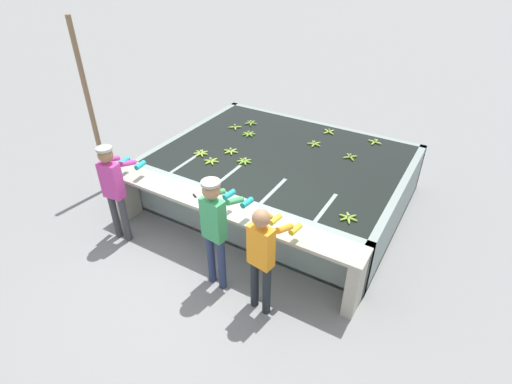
# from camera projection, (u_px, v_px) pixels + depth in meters

# --- Properties ---
(ground_plane) EXTENTS (80.00, 80.00, 0.00)m
(ground_plane) POSITION_uv_depth(u_px,v_px,m) (218.00, 263.00, 6.15)
(ground_plane) COLOR gray
(ground_plane) RESTS_ON ground
(wash_tank) EXTENTS (4.32, 3.32, 0.94)m
(wash_tank) POSITION_uv_depth(u_px,v_px,m) (282.00, 177.00, 7.40)
(wash_tank) COLOR gray
(wash_tank) RESTS_ON ground
(work_ledge) EXTENTS (4.32, 0.45, 0.94)m
(work_ledge) POSITION_uv_depth(u_px,v_px,m) (224.00, 222.00, 5.95)
(work_ledge) COLOR #A8A393
(work_ledge) RESTS_ON ground
(worker_0) EXTENTS (0.46, 0.74, 1.68)m
(worker_0) POSITION_uv_depth(u_px,v_px,m) (114.00, 185.00, 6.13)
(worker_0) COLOR #38383D
(worker_0) RESTS_ON ground
(worker_1) EXTENTS (0.46, 0.74, 1.75)m
(worker_1) POSITION_uv_depth(u_px,v_px,m) (215.00, 224.00, 5.24)
(worker_1) COLOR navy
(worker_1) RESTS_ON ground
(worker_2) EXTENTS (0.47, 0.73, 1.64)m
(worker_2) POSITION_uv_depth(u_px,v_px,m) (263.00, 252.00, 4.91)
(worker_2) COLOR #1E2328
(worker_2) RESTS_ON ground
(banana_bunch_floating_0) EXTENTS (0.28, 0.27, 0.08)m
(banana_bunch_floating_0) POSITION_uv_depth(u_px,v_px,m) (231.00, 151.00, 7.20)
(banana_bunch_floating_0) COLOR #93BC3D
(banana_bunch_floating_0) RESTS_ON wash_tank
(banana_bunch_floating_1) EXTENTS (0.28, 0.28, 0.08)m
(banana_bunch_floating_1) POSITION_uv_depth(u_px,v_px,m) (244.00, 161.00, 6.89)
(banana_bunch_floating_1) COLOR #75A333
(banana_bunch_floating_1) RESTS_ON wash_tank
(banana_bunch_floating_2) EXTENTS (0.28, 0.27, 0.08)m
(banana_bunch_floating_2) POSITION_uv_depth(u_px,v_px,m) (251.00, 123.00, 8.25)
(banana_bunch_floating_2) COLOR #75A333
(banana_bunch_floating_2) RESTS_ON wash_tank
(banana_bunch_floating_3) EXTENTS (0.28, 0.28, 0.08)m
(banana_bunch_floating_3) POSITION_uv_depth(u_px,v_px,m) (211.00, 161.00, 6.89)
(banana_bunch_floating_3) COLOR #93BC3D
(banana_bunch_floating_3) RESTS_ON wash_tank
(banana_bunch_floating_4) EXTENTS (0.22, 0.22, 0.08)m
(banana_bunch_floating_4) POSITION_uv_depth(u_px,v_px,m) (350.00, 157.00, 7.02)
(banana_bunch_floating_4) COLOR #7FAD33
(banana_bunch_floating_4) RESTS_ON wash_tank
(banana_bunch_floating_5) EXTENTS (0.28, 0.28, 0.08)m
(banana_bunch_floating_5) POSITION_uv_depth(u_px,v_px,m) (201.00, 153.00, 7.14)
(banana_bunch_floating_5) COLOR #93BC3D
(banana_bunch_floating_5) RESTS_ON wash_tank
(banana_bunch_floating_6) EXTENTS (0.28, 0.27, 0.08)m
(banana_bunch_floating_6) POSITION_uv_depth(u_px,v_px,m) (314.00, 144.00, 7.44)
(banana_bunch_floating_6) COLOR #8CB738
(banana_bunch_floating_6) RESTS_ON wash_tank
(banana_bunch_floating_7) EXTENTS (0.26, 0.26, 0.08)m
(banana_bunch_floating_7) POSITION_uv_depth(u_px,v_px,m) (329.00, 132.00, 7.89)
(banana_bunch_floating_7) COLOR #9EC642
(banana_bunch_floating_7) RESTS_ON wash_tank
(banana_bunch_floating_8) EXTENTS (0.28, 0.28, 0.08)m
(banana_bunch_floating_8) POSITION_uv_depth(u_px,v_px,m) (375.00, 142.00, 7.51)
(banana_bunch_floating_8) COLOR #9EC642
(banana_bunch_floating_8) RESTS_ON wash_tank
(banana_bunch_floating_9) EXTENTS (0.27, 0.28, 0.08)m
(banana_bunch_floating_9) POSITION_uv_depth(u_px,v_px,m) (249.00, 134.00, 7.81)
(banana_bunch_floating_9) COLOR #75A333
(banana_bunch_floating_9) RESTS_ON wash_tank
(banana_bunch_floating_10) EXTENTS (0.28, 0.27, 0.08)m
(banana_bunch_floating_10) POSITION_uv_depth(u_px,v_px,m) (348.00, 218.00, 5.54)
(banana_bunch_floating_10) COLOR #7FAD33
(banana_bunch_floating_10) RESTS_ON wash_tank
(banana_bunch_floating_11) EXTENTS (0.24, 0.24, 0.08)m
(banana_bunch_floating_11) POSITION_uv_depth(u_px,v_px,m) (235.00, 127.00, 8.07)
(banana_bunch_floating_11) COLOR #93BC3D
(banana_bunch_floating_11) RESTS_ON wash_tank
(knife_0) EXTENTS (0.32, 0.20, 0.02)m
(knife_0) POSITION_uv_depth(u_px,v_px,m) (196.00, 198.00, 5.96)
(knife_0) COLOR silver
(knife_0) RESTS_ON work_ledge
(support_post_left) EXTENTS (0.09, 0.09, 3.20)m
(support_post_left) POSITION_uv_depth(u_px,v_px,m) (91.00, 112.00, 7.06)
(support_post_left) COLOR #846647
(support_post_left) RESTS_ON ground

